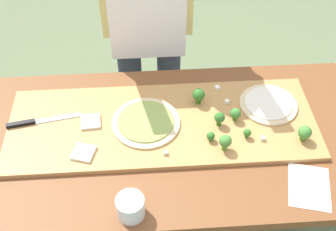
{
  "coord_description": "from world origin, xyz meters",
  "views": [
    {
      "loc": [
        -0.06,
        -1.06,
        2.02
      ],
      "look_at": [
        0.01,
        0.06,
        0.83
      ],
      "focal_mm": 44.58,
      "sensor_mm": 36.0,
      "label": 1
    }
  ],
  "objects_px": {
    "broccoli_floret_front_left": "(247,133)",
    "cheese_crumble_a": "(263,139)",
    "pizza_whole_white_garlic": "(268,104)",
    "recipe_note": "(309,187)",
    "broccoli_floret_front_mid": "(225,142)",
    "chefs_knife": "(33,122)",
    "cook_center": "(147,6)",
    "prep_table": "(166,153)",
    "pizza_slice_center": "(84,153)",
    "broccoli_floret_back_mid": "(305,133)",
    "flour_cup": "(131,208)",
    "pizza_whole_pesto_green": "(146,122)",
    "pizza_slice_near_right": "(91,122)",
    "cheese_crumble_d": "(217,88)",
    "cheese_crumble_c": "(227,102)",
    "broccoli_floret_back_left": "(211,136)",
    "broccoli_floret_back_right": "(220,118)",
    "cheese_crumble_b": "(166,153)",
    "broccoli_floret_front_right": "(199,95)",
    "broccoli_floret_center_left": "(236,114)"
  },
  "relations": [
    {
      "from": "cheese_crumble_c",
      "to": "broccoli_floret_back_left",
      "type": "bearing_deg",
      "value": -116.35
    },
    {
      "from": "pizza_slice_center",
      "to": "broccoli_floret_back_mid",
      "type": "height_order",
      "value": "broccoli_floret_back_mid"
    },
    {
      "from": "pizza_slice_near_right",
      "to": "broccoli_floret_back_left",
      "type": "relative_size",
      "value": 1.87
    },
    {
      "from": "broccoli_floret_back_mid",
      "to": "cheese_crumble_d",
      "type": "height_order",
      "value": "broccoli_floret_back_mid"
    },
    {
      "from": "cheese_crumble_d",
      "to": "flour_cup",
      "type": "relative_size",
      "value": 0.2
    },
    {
      "from": "cheese_crumble_b",
      "to": "cook_center",
      "type": "bearing_deg",
      "value": 93.37
    },
    {
      "from": "chefs_knife",
      "to": "cheese_crumble_a",
      "type": "distance_m",
      "value": 0.9
    },
    {
      "from": "pizza_whole_pesto_green",
      "to": "cheese_crumble_a",
      "type": "xyz_separation_m",
      "value": [
        0.44,
        -0.12,
        0.0
      ]
    },
    {
      "from": "pizza_whole_pesto_green",
      "to": "broccoli_floret_front_mid",
      "type": "height_order",
      "value": "broccoli_floret_front_mid"
    },
    {
      "from": "pizza_slice_near_right",
      "to": "cook_center",
      "type": "bearing_deg",
      "value": 64.18
    },
    {
      "from": "pizza_whole_white_garlic",
      "to": "flour_cup",
      "type": "bearing_deg",
      "value": -141.39
    },
    {
      "from": "broccoli_floret_center_left",
      "to": "broccoli_floret_back_right",
      "type": "xyz_separation_m",
      "value": [
        -0.07,
        -0.02,
        0.0
      ]
    },
    {
      "from": "prep_table",
      "to": "broccoli_floret_front_left",
      "type": "distance_m",
      "value": 0.34
    },
    {
      "from": "broccoli_floret_front_mid",
      "to": "flour_cup",
      "type": "distance_m",
      "value": 0.42
    },
    {
      "from": "flour_cup",
      "to": "recipe_note",
      "type": "distance_m",
      "value": 0.63
    },
    {
      "from": "cheese_crumble_d",
      "to": "flour_cup",
      "type": "height_order",
      "value": "flour_cup"
    },
    {
      "from": "broccoli_floret_front_right",
      "to": "cheese_crumble_c",
      "type": "bearing_deg",
      "value": -5.7
    },
    {
      "from": "pizza_slice_center",
      "to": "broccoli_floret_front_right",
      "type": "distance_m",
      "value": 0.52
    },
    {
      "from": "pizza_slice_center",
      "to": "broccoli_floret_back_right",
      "type": "distance_m",
      "value": 0.53
    },
    {
      "from": "pizza_whole_pesto_green",
      "to": "cook_center",
      "type": "distance_m",
      "value": 0.56
    },
    {
      "from": "pizza_slice_center",
      "to": "broccoli_floret_front_mid",
      "type": "distance_m",
      "value": 0.53
    },
    {
      "from": "broccoli_floret_back_mid",
      "to": "recipe_note",
      "type": "height_order",
      "value": "broccoli_floret_back_mid"
    },
    {
      "from": "cheese_crumble_c",
      "to": "cheese_crumble_d",
      "type": "relative_size",
      "value": 0.91
    },
    {
      "from": "broccoli_floret_center_left",
      "to": "cook_center",
      "type": "distance_m",
      "value": 0.64
    },
    {
      "from": "pizza_slice_near_right",
      "to": "broccoli_floret_front_right",
      "type": "relative_size",
      "value": 1.06
    },
    {
      "from": "cheese_crumble_d",
      "to": "broccoli_floret_front_right",
      "type": "bearing_deg",
      "value": -140.99
    },
    {
      "from": "broccoli_floret_front_mid",
      "to": "flour_cup",
      "type": "bearing_deg",
      "value": -145.91
    },
    {
      "from": "pizza_slice_near_right",
      "to": "cheese_crumble_d",
      "type": "height_order",
      "value": "cheese_crumble_d"
    },
    {
      "from": "cheese_crumble_c",
      "to": "flour_cup",
      "type": "xyz_separation_m",
      "value": [
        -0.4,
        -0.48,
        0.01
      ]
    },
    {
      "from": "flour_cup",
      "to": "pizza_whole_white_garlic",
      "type": "bearing_deg",
      "value": 38.61
    },
    {
      "from": "cook_center",
      "to": "prep_table",
      "type": "bearing_deg",
      "value": -85.25
    },
    {
      "from": "pizza_whole_white_garlic",
      "to": "recipe_note",
      "type": "height_order",
      "value": "pizza_whole_white_garlic"
    },
    {
      "from": "chefs_knife",
      "to": "cheese_crumble_d",
      "type": "height_order",
      "value": "cheese_crumble_d"
    },
    {
      "from": "broccoli_floret_back_mid",
      "to": "chefs_knife",
      "type": "bearing_deg",
      "value": 171.49
    },
    {
      "from": "pizza_whole_white_garlic",
      "to": "broccoli_floret_center_left",
      "type": "xyz_separation_m",
      "value": [
        -0.15,
        -0.07,
        0.03
      ]
    },
    {
      "from": "prep_table",
      "to": "broccoli_floret_center_left",
      "type": "height_order",
      "value": "broccoli_floret_center_left"
    },
    {
      "from": "broccoli_floret_front_right",
      "to": "chefs_knife",
      "type": "bearing_deg",
      "value": -174.04
    },
    {
      "from": "broccoli_floret_center_left",
      "to": "recipe_note",
      "type": "relative_size",
      "value": 0.31
    },
    {
      "from": "cheese_crumble_a",
      "to": "cheese_crumble_b",
      "type": "xyz_separation_m",
      "value": [
        -0.37,
        -0.04,
        -0.0
      ]
    },
    {
      "from": "broccoli_floret_front_mid",
      "to": "chefs_knife",
      "type": "bearing_deg",
      "value": 166.07
    },
    {
      "from": "pizza_slice_center",
      "to": "cheese_crumble_a",
      "type": "distance_m",
      "value": 0.68
    },
    {
      "from": "pizza_whole_white_garlic",
      "to": "flour_cup",
      "type": "height_order",
      "value": "flour_cup"
    },
    {
      "from": "chefs_knife",
      "to": "cook_center",
      "type": "xyz_separation_m",
      "value": [
        0.47,
        0.49,
        0.19
      ]
    },
    {
      "from": "pizza_slice_near_right",
      "to": "broccoli_floret_back_left",
      "type": "distance_m",
      "value": 0.48
    },
    {
      "from": "broccoli_floret_front_left",
      "to": "cheese_crumble_a",
      "type": "bearing_deg",
      "value": -16.41
    },
    {
      "from": "broccoli_floret_back_left",
      "to": "cheese_crumble_c",
      "type": "xyz_separation_m",
      "value": [
        0.1,
        0.19,
        -0.01
      ]
    },
    {
      "from": "broccoli_floret_front_mid",
      "to": "cheese_crumble_a",
      "type": "relative_size",
      "value": 4.57
    },
    {
      "from": "broccoli_floret_back_right",
      "to": "cheese_crumble_a",
      "type": "bearing_deg",
      "value": -29.78
    },
    {
      "from": "broccoli_floret_back_left",
      "to": "cook_center",
      "type": "bearing_deg",
      "value": 108.92
    },
    {
      "from": "recipe_note",
      "to": "flour_cup",
      "type": "bearing_deg",
      "value": -174.26
    }
  ]
}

